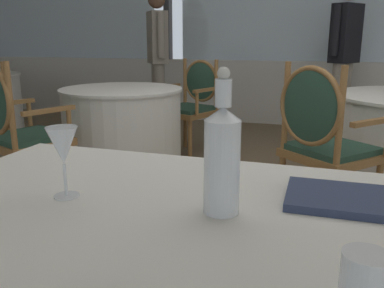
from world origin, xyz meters
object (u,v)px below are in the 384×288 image
at_px(water_bottle, 222,157).
at_px(menu_book, 347,199).
at_px(dining_chair_1_0, 322,135).
at_px(diner_person_0, 158,52).
at_px(wine_glass, 63,147).
at_px(diner_person_1, 345,49).
at_px(dining_chair_3_0, 14,125).
at_px(dining_chair_3_1, 193,99).
at_px(water_tumbler, 365,280).

xyz_separation_m(water_bottle, menu_book, (0.28, 0.15, -0.12)).
relative_size(dining_chair_1_0, diner_person_0, 0.59).
xyz_separation_m(wine_glass, diner_person_1, (0.80, 4.29, 0.15)).
xyz_separation_m(water_bottle, wine_glass, (-0.40, -0.03, -0.00)).
xyz_separation_m(dining_chair_3_0, diner_person_1, (2.12, 2.95, 0.43)).
height_order(wine_glass, diner_person_1, diner_person_1).
height_order(dining_chair_1_0, dining_chair_3_1, dining_chair_1_0).
relative_size(wine_glass, dining_chair_3_0, 0.18).
relative_size(dining_chair_1_0, dining_chair_3_0, 1.00).
bearing_deg(water_tumbler, wine_glass, 160.13).
bearing_deg(dining_chair_3_0, diner_person_1, -13.89).
xyz_separation_m(water_bottle, diner_person_1, (0.40, 4.26, 0.14)).
distance_m(water_bottle, dining_chair_3_1, 3.22).
height_order(wine_glass, menu_book, wine_glass).
relative_size(water_bottle, dining_chair_3_0, 0.33).
relative_size(water_bottle, diner_person_0, 0.19).
bearing_deg(water_bottle, menu_book, 27.70).
xyz_separation_m(diner_person_0, diner_person_1, (2.22, 0.22, 0.04)).
relative_size(wine_glass, water_tumbler, 2.10).
height_order(menu_book, dining_chair_1_0, dining_chair_1_0).
bearing_deg(water_bottle, dining_chair_3_0, 142.79).
height_order(water_tumbler, diner_person_1, diner_person_1).
bearing_deg(dining_chair_3_1, dining_chair_1_0, 62.77).
bearing_deg(dining_chair_3_1, diner_person_1, 152.38).
relative_size(dining_chair_3_0, diner_person_0, 0.59).
distance_m(water_tumbler, menu_book, 0.42).
bearing_deg(dining_chair_1_0, wine_glass, -160.24).
height_order(water_bottle, diner_person_1, diner_person_1).
distance_m(water_bottle, diner_person_1, 4.28).
relative_size(dining_chair_1_0, dining_chair_3_1, 1.07).
bearing_deg(water_tumbler, water_bottle, 136.26).
relative_size(wine_glass, dining_chair_3_1, 0.19).
xyz_separation_m(water_tumbler, menu_book, (-0.01, 0.42, -0.03)).
distance_m(wine_glass, dining_chair_3_0, 1.90).
xyz_separation_m(dining_chair_1_0, dining_chair_3_0, (-1.94, -0.29, -0.00)).
bearing_deg(menu_book, dining_chair_1_0, 92.00).
height_order(dining_chair_3_0, dining_chair_3_1, dining_chair_3_0).
distance_m(menu_book, diner_person_1, 4.12).
height_order(dining_chair_1_0, dining_chair_3_0, dining_chair_3_0).
height_order(dining_chair_1_0, diner_person_1, diner_person_1).
distance_m(water_bottle, water_tumbler, 0.41).
xyz_separation_m(menu_book, dining_chair_3_0, (-2.00, 1.16, -0.17)).
height_order(water_tumbler, dining_chair_3_1, dining_chair_3_1).
distance_m(water_bottle, wine_glass, 0.40).
distance_m(dining_chair_3_0, diner_person_0, 2.77).
distance_m(water_tumbler, dining_chair_1_0, 1.88).
bearing_deg(water_bottle, dining_chair_1_0, 82.22).
distance_m(dining_chair_3_0, diner_person_1, 3.66).
relative_size(diner_person_0, diner_person_1, 0.97).
bearing_deg(dining_chair_3_0, menu_book, -98.32).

